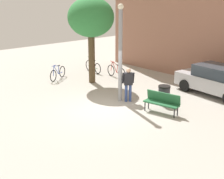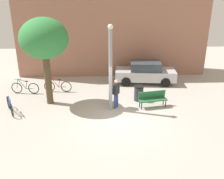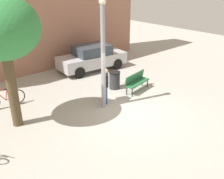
{
  "view_description": "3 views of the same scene",
  "coord_description": "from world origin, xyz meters",
  "px_view_note": "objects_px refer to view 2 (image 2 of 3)",
  "views": [
    {
      "loc": [
        9.86,
        -8.8,
        5.12
      ],
      "look_at": [
        0.09,
        0.21,
        0.93
      ],
      "focal_mm": 49.66,
      "sensor_mm": 36.0,
      "label": 1
    },
    {
      "loc": [
        -0.99,
        -11.22,
        6.05
      ],
      "look_at": [
        -0.4,
        0.68,
        1.42
      ],
      "focal_mm": 39.91,
      "sensor_mm": 36.0,
      "label": 2
    },
    {
      "loc": [
        -6.91,
        -6.64,
        5.39
      ],
      "look_at": [
        -0.35,
        0.81,
        0.96
      ],
      "focal_mm": 40.94,
      "sensor_mm": 36.0,
      "label": 3
    }
  ],
  "objects_px": {
    "park_bench": "(152,98)",
    "bicycle_red": "(58,86)",
    "plaza_tree": "(44,39)",
    "parked_car_silver": "(145,72)",
    "bicycle_green": "(25,88)",
    "trash_bin": "(139,93)",
    "bicycle_blue": "(10,106)",
    "person_by_lamppost": "(116,92)",
    "lamppost": "(110,67)"
  },
  "relations": [
    {
      "from": "person_by_lamppost",
      "to": "park_bench",
      "type": "relative_size",
      "value": 1.01
    },
    {
      "from": "person_by_lamppost",
      "to": "park_bench",
      "type": "distance_m",
      "value": 2.1
    },
    {
      "from": "park_bench",
      "to": "bicycle_red",
      "type": "distance_m",
      "value": 6.27
    },
    {
      "from": "bicycle_red",
      "to": "trash_bin",
      "type": "xyz_separation_m",
      "value": [
        5.07,
        -1.67,
        0.08
      ]
    },
    {
      "from": "bicycle_green",
      "to": "parked_car_silver",
      "type": "relative_size",
      "value": 0.41
    },
    {
      "from": "park_bench",
      "to": "plaza_tree",
      "type": "height_order",
      "value": "plaza_tree"
    },
    {
      "from": "bicycle_blue",
      "to": "trash_bin",
      "type": "xyz_separation_m",
      "value": [
        7.17,
        1.27,
        0.08
      ]
    },
    {
      "from": "lamppost",
      "to": "bicycle_red",
      "type": "xyz_separation_m",
      "value": [
        -3.33,
        2.89,
        -2.09
      ]
    },
    {
      "from": "person_by_lamppost",
      "to": "bicycle_red",
      "type": "bearing_deg",
      "value": 144.04
    },
    {
      "from": "plaza_tree",
      "to": "bicycle_blue",
      "type": "relative_size",
      "value": 3.01
    },
    {
      "from": "bicycle_blue",
      "to": "bicycle_red",
      "type": "bearing_deg",
      "value": 54.37
    },
    {
      "from": "person_by_lamppost",
      "to": "park_bench",
      "type": "height_order",
      "value": "person_by_lamppost"
    },
    {
      "from": "person_by_lamppost",
      "to": "parked_car_silver",
      "type": "height_order",
      "value": "person_by_lamppost"
    },
    {
      "from": "person_by_lamppost",
      "to": "bicycle_green",
      "type": "height_order",
      "value": "person_by_lamppost"
    },
    {
      "from": "bicycle_green",
      "to": "parked_car_silver",
      "type": "height_order",
      "value": "parked_car_silver"
    },
    {
      "from": "plaza_tree",
      "to": "bicycle_red",
      "type": "bearing_deg",
      "value": 84.16
    },
    {
      "from": "bicycle_green",
      "to": "bicycle_red",
      "type": "bearing_deg",
      "value": 5.62
    },
    {
      "from": "park_bench",
      "to": "plaza_tree",
      "type": "distance_m",
      "value": 6.74
    },
    {
      "from": "bicycle_red",
      "to": "parked_car_silver",
      "type": "bearing_deg",
      "value": 13.61
    },
    {
      "from": "bicycle_red",
      "to": "parked_car_silver",
      "type": "xyz_separation_m",
      "value": [
        5.99,
        1.45,
        0.39
      ]
    },
    {
      "from": "trash_bin",
      "to": "park_bench",
      "type": "bearing_deg",
      "value": -56.05
    },
    {
      "from": "bicycle_green",
      "to": "plaza_tree",
      "type": "bearing_deg",
      "value": -40.58
    },
    {
      "from": "bicycle_green",
      "to": "parked_car_silver",
      "type": "bearing_deg",
      "value": 11.62
    },
    {
      "from": "bicycle_red",
      "to": "bicycle_green",
      "type": "xyz_separation_m",
      "value": [
        -2.04,
        -0.2,
        0.0
      ]
    },
    {
      "from": "parked_car_silver",
      "to": "bicycle_red",
      "type": "bearing_deg",
      "value": -166.39
    },
    {
      "from": "lamppost",
      "to": "trash_bin",
      "type": "relative_size",
      "value": 5.07
    },
    {
      "from": "bicycle_red",
      "to": "parked_car_silver",
      "type": "height_order",
      "value": "parked_car_silver"
    },
    {
      "from": "bicycle_green",
      "to": "trash_bin",
      "type": "bearing_deg",
      "value": -11.64
    },
    {
      "from": "bicycle_blue",
      "to": "park_bench",
      "type": "bearing_deg",
      "value": 2.39
    },
    {
      "from": "plaza_tree",
      "to": "bicycle_green",
      "type": "relative_size",
      "value": 2.72
    },
    {
      "from": "bicycle_red",
      "to": "plaza_tree",
      "type": "bearing_deg",
      "value": -95.84
    },
    {
      "from": "bicycle_red",
      "to": "park_bench",
      "type": "bearing_deg",
      "value": -24.57
    },
    {
      "from": "bicycle_red",
      "to": "bicycle_green",
      "type": "height_order",
      "value": "same"
    },
    {
      "from": "lamppost",
      "to": "bicycle_blue",
      "type": "height_order",
      "value": "lamppost"
    },
    {
      "from": "plaza_tree",
      "to": "bicycle_red",
      "type": "xyz_separation_m",
      "value": [
        0.18,
        1.79,
        -3.34
      ]
    },
    {
      "from": "bicycle_red",
      "to": "bicycle_blue",
      "type": "height_order",
      "value": "same"
    },
    {
      "from": "park_bench",
      "to": "parked_car_silver",
      "type": "bearing_deg",
      "value": 85.9
    },
    {
      "from": "park_bench",
      "to": "trash_bin",
      "type": "distance_m",
      "value": 1.14
    },
    {
      "from": "parked_car_silver",
      "to": "person_by_lamppost",
      "type": "bearing_deg",
      "value": -119.86
    },
    {
      "from": "trash_bin",
      "to": "bicycle_green",
      "type": "bearing_deg",
      "value": 168.36
    },
    {
      "from": "plaza_tree",
      "to": "parked_car_silver",
      "type": "relative_size",
      "value": 1.13
    },
    {
      "from": "bicycle_red",
      "to": "bicycle_blue",
      "type": "relative_size",
      "value": 1.11
    },
    {
      "from": "bicycle_green",
      "to": "bicycle_blue",
      "type": "relative_size",
      "value": 1.11
    },
    {
      "from": "lamppost",
      "to": "trash_bin",
      "type": "height_order",
      "value": "lamppost"
    },
    {
      "from": "plaza_tree",
      "to": "trash_bin",
      "type": "bearing_deg",
      "value": 1.38
    },
    {
      "from": "parked_car_silver",
      "to": "trash_bin",
      "type": "distance_m",
      "value": 3.27
    },
    {
      "from": "park_bench",
      "to": "bicycle_blue",
      "type": "distance_m",
      "value": 7.81
    },
    {
      "from": "lamppost",
      "to": "bicycle_red",
      "type": "distance_m",
      "value": 4.88
    },
    {
      "from": "person_by_lamppost",
      "to": "plaza_tree",
      "type": "xyz_separation_m",
      "value": [
        -3.83,
        0.85,
        2.76
      ]
    },
    {
      "from": "park_bench",
      "to": "bicycle_blue",
      "type": "height_order",
      "value": "bicycle_blue"
    }
  ]
}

